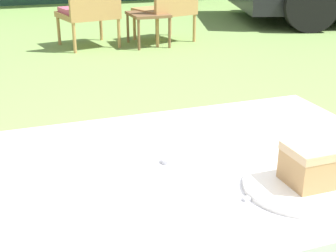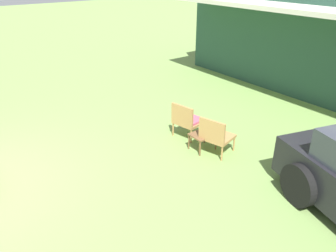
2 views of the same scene
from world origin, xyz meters
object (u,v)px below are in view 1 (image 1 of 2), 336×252
object	(u,v)px
wicker_chair_plain	(169,5)
garden_side_table	(148,17)
wicker_chair_cushioned	(89,9)
patio_table	(184,195)
cake_on_plate	(308,173)

from	to	relation	value
wicker_chair_plain	garden_side_table	distance (m)	0.31
wicker_chair_cushioned	garden_side_table	distance (m)	0.66
garden_side_table	wicker_chair_cushioned	bearing A→B (deg)	170.34
wicker_chair_plain	patio_table	distance (m)	4.67
wicker_chair_cushioned	garden_side_table	bearing A→B (deg)	159.24
wicker_chair_plain	garden_side_table	world-z (taller)	wicker_chair_plain
patio_table	garden_side_table	bearing A→B (deg)	73.39
garden_side_table	patio_table	world-z (taller)	patio_table
garden_side_table	patio_table	xyz separation A→B (m)	(-1.29, -4.31, 0.31)
wicker_chair_plain	patio_table	size ratio (longest dim) A/B	0.83
garden_side_table	cake_on_plate	bearing A→B (deg)	-103.89
wicker_chair_cushioned	patio_table	distance (m)	4.47
patio_table	cake_on_plate	size ratio (longest dim) A/B	4.65
wicker_chair_plain	garden_side_table	size ratio (longest dim) A/B	1.63
wicker_chair_cushioned	wicker_chair_plain	distance (m)	0.92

